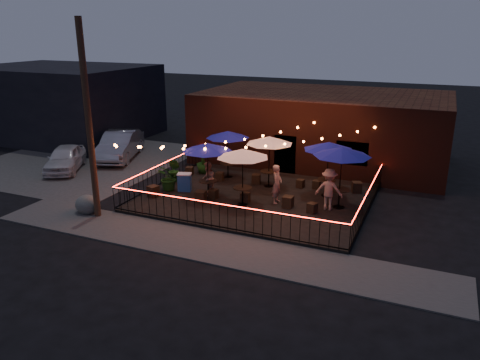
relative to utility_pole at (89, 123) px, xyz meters
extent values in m
plane|color=black|center=(5.40, 2.60, -4.00)|extent=(110.00, 110.00, 0.00)
cube|color=black|center=(5.40, 4.60, -3.92)|extent=(10.00, 8.00, 0.15)
cube|color=#403E3B|center=(5.40, -0.65, -3.98)|extent=(18.00, 2.50, 0.05)
cube|color=#403E3B|center=(-6.60, 6.60, -3.99)|extent=(11.00, 12.00, 0.02)
cube|color=#3A1910|center=(6.40, 12.60, -2.00)|extent=(14.00, 8.00, 4.00)
cube|color=black|center=(5.40, 8.72, -2.90)|extent=(1.20, 0.24, 2.20)
cube|color=black|center=(8.90, 8.72, -2.40)|extent=(1.60, 0.24, 1.20)
cube|color=black|center=(-12.60, 11.60, -1.50)|extent=(12.00, 9.00, 5.00)
cylinder|color=#392517|center=(0.00, 0.00, 0.00)|extent=(0.26, 0.26, 8.00)
cube|color=black|center=(5.40, 0.60, -3.77)|extent=(10.00, 0.04, 0.04)
cube|color=black|center=(5.40, 0.60, -2.85)|extent=(10.00, 0.04, 0.04)
cube|color=#FF2214|center=(5.40, 0.60, -2.82)|extent=(10.00, 0.03, 0.02)
cube|color=black|center=(0.40, 4.60, -3.77)|extent=(0.04, 8.00, 0.04)
cube|color=black|center=(0.40, 4.60, -2.85)|extent=(0.04, 8.00, 0.04)
cube|color=#FF2214|center=(0.40, 4.60, -2.82)|extent=(0.03, 8.00, 0.02)
cube|color=black|center=(10.40, 4.60, -3.77)|extent=(0.04, 8.00, 0.04)
cube|color=black|center=(10.40, 4.60, -2.85)|extent=(0.04, 8.00, 0.04)
cube|color=#FF2214|center=(10.40, 4.60, -2.82)|extent=(0.03, 8.00, 0.02)
cylinder|color=black|center=(3.36, 3.63, -3.83)|extent=(0.46, 0.46, 0.03)
cylinder|color=black|center=(3.36, 3.63, -3.46)|extent=(0.06, 0.06, 0.76)
cylinder|color=black|center=(3.36, 3.63, -3.07)|extent=(0.84, 0.84, 0.04)
cylinder|color=black|center=(3.36, 3.63, -2.59)|extent=(0.05, 0.05, 2.52)
cone|color=navy|center=(3.36, 3.63, -1.49)|extent=(2.96, 2.96, 0.37)
cylinder|color=black|center=(2.93, 6.74, -3.83)|extent=(0.44, 0.44, 0.03)
cylinder|color=black|center=(2.93, 6.74, -3.48)|extent=(0.06, 0.06, 0.73)
cylinder|color=black|center=(2.93, 6.74, -3.10)|extent=(0.81, 0.81, 0.04)
cylinder|color=black|center=(2.93, 6.74, -2.64)|extent=(0.04, 0.04, 2.42)
cone|color=navy|center=(2.93, 6.74, -1.58)|extent=(2.73, 2.73, 0.35)
cylinder|color=black|center=(5.18, 3.38, -3.83)|extent=(0.46, 0.46, 0.03)
cylinder|color=black|center=(5.18, 3.38, -3.47)|extent=(0.06, 0.06, 0.75)
cylinder|color=black|center=(5.18, 3.38, -3.08)|extent=(0.83, 0.83, 0.04)
cylinder|color=black|center=(5.18, 3.38, -2.60)|extent=(0.05, 0.05, 2.50)
cone|color=silver|center=(5.18, 3.38, -1.51)|extent=(2.31, 2.31, 0.36)
cylinder|color=black|center=(5.39, 6.18, -3.83)|extent=(0.45, 0.45, 0.03)
cylinder|color=black|center=(5.39, 6.18, -3.47)|extent=(0.06, 0.06, 0.74)
cylinder|color=black|center=(5.39, 6.18, -3.09)|extent=(0.83, 0.83, 0.04)
cylinder|color=black|center=(5.39, 6.18, -2.61)|extent=(0.05, 0.05, 2.48)
cone|color=silver|center=(5.39, 6.18, -1.53)|extent=(2.64, 2.64, 0.36)
cylinder|color=black|center=(9.15, 4.71, -3.83)|extent=(0.49, 0.49, 0.03)
cylinder|color=black|center=(9.15, 4.71, -3.44)|extent=(0.07, 0.07, 0.80)
cylinder|color=black|center=(9.15, 4.71, -3.03)|extent=(0.89, 0.89, 0.04)
cylinder|color=black|center=(9.15, 4.71, -2.52)|extent=(0.05, 0.05, 2.67)
cone|color=navy|center=(9.15, 4.71, -1.35)|extent=(2.85, 2.85, 0.39)
cylinder|color=black|center=(8.30, 5.98, -3.83)|extent=(0.46, 0.46, 0.03)
cylinder|color=black|center=(8.30, 5.98, -3.46)|extent=(0.06, 0.06, 0.76)
cylinder|color=black|center=(8.30, 5.98, -3.07)|extent=(0.84, 0.84, 0.04)
cylinder|color=black|center=(8.30, 5.98, -2.59)|extent=(0.05, 0.05, 2.52)
cone|color=navy|center=(8.30, 5.98, -1.48)|extent=(2.47, 2.47, 0.37)
cube|color=black|center=(1.01, 2.66, -3.59)|extent=(0.55, 0.55, 0.51)
cube|color=black|center=(3.37, 2.89, -3.59)|extent=(0.48, 0.48, 0.51)
cube|color=black|center=(0.89, 6.29, -3.64)|extent=(0.42, 0.42, 0.43)
cube|color=black|center=(2.79, 6.02, -3.63)|extent=(0.40, 0.40, 0.43)
cube|color=black|center=(3.69, 3.50, -3.63)|extent=(0.40, 0.40, 0.44)
cube|color=black|center=(5.21, 3.64, -3.62)|extent=(0.41, 0.41, 0.45)
cube|color=black|center=(4.67, 6.32, -3.61)|extent=(0.47, 0.47, 0.47)
cube|color=black|center=(6.87, 6.62, -3.65)|extent=(0.38, 0.38, 0.40)
cube|color=black|center=(7.13, 3.83, -3.60)|extent=(0.44, 0.44, 0.50)
cube|color=black|center=(8.26, 3.66, -3.64)|extent=(0.45, 0.45, 0.42)
cube|color=black|center=(7.65, 6.75, -3.64)|extent=(0.37, 0.37, 0.41)
cube|color=black|center=(9.52, 6.99, -3.60)|extent=(0.55, 0.55, 0.50)
imported|color=tan|center=(6.49, 4.19, -2.98)|extent=(0.43, 0.64, 1.74)
imported|color=tan|center=(3.26, 3.81, -3.04)|extent=(0.86, 0.95, 1.61)
imported|color=tan|center=(8.78, 4.30, -2.95)|extent=(1.19, 0.71, 1.80)
imported|color=#1A3911|center=(1.24, 3.73, -3.23)|extent=(1.37, 1.28, 1.24)
imported|color=#163B0E|center=(0.80, 4.92, -3.24)|extent=(0.83, 0.75, 1.23)
imported|color=#133F10|center=(1.39, 6.88, -3.21)|extent=(0.92, 0.92, 1.27)
cube|color=#214FA6|center=(1.94, 3.94, -3.44)|extent=(0.72, 0.60, 0.82)
cube|color=silver|center=(1.94, 3.94, -3.01)|extent=(0.77, 0.65, 0.05)
ellipsoid|color=#4E4D48|center=(-0.64, 0.13, -3.61)|extent=(1.17, 1.06, 0.77)
imported|color=white|center=(-6.09, 4.71, -3.31)|extent=(3.33, 4.33, 1.38)
imported|color=gray|center=(-4.80, 7.90, -3.17)|extent=(3.43, 5.34, 1.66)
camera|label=1|loc=(12.76, -14.38, 3.58)|focal=35.00mm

